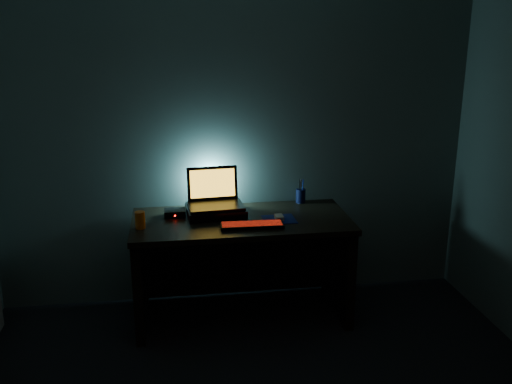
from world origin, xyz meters
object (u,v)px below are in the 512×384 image
router (175,213)px  keyboard (252,225)px  laptop (214,197)px  juice_glass (140,220)px  pen_cup (301,196)px  mouse (279,217)px

router → keyboard: bearing=-30.5°
laptop → juice_glass: size_ratio=3.53×
router → pen_cup: bearing=10.8°
pen_cup → juice_glass: bearing=-161.5°
pen_cup → router: (-0.94, -0.18, -0.03)m
laptop → juice_glass: 0.57m
pen_cup → router: pen_cup is taller
laptop → keyboard: bearing=-60.4°
mouse → juice_glass: size_ratio=0.78×
pen_cup → router: bearing=-168.9°
juice_glass → laptop: bearing=25.6°
mouse → juice_glass: 0.94m
laptop → router: size_ratio=2.73×
laptop → mouse: bearing=-30.8°
laptop → pen_cup: bearing=8.3°
mouse → juice_glass: juice_glass is taller
keyboard → pen_cup: 0.65m
keyboard → laptop: bearing=125.8°
laptop → keyboard: 0.41m
laptop → mouse: 0.49m
mouse → keyboard: bearing=-152.3°
juice_glass → router: juice_glass is taller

